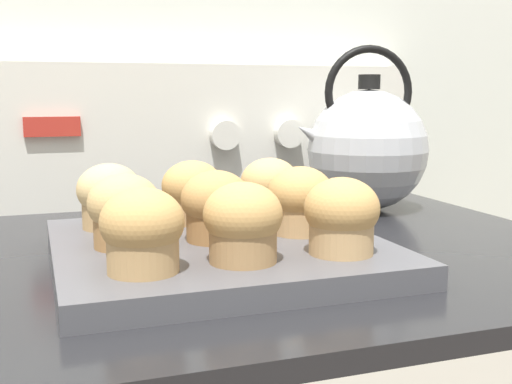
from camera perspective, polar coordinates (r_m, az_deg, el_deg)
name	(u,v)px	position (r m, az deg, el deg)	size (l,w,h in m)	color
control_panel	(174,135)	(0.96, -7.32, 5.09)	(0.75, 0.07, 0.20)	silver
muffin_pan	(218,250)	(0.63, -3.43, -5.21)	(0.31, 0.31, 0.02)	#4C4C51
muffin_r0_c0	(142,231)	(0.52, -10.07, -3.44)	(0.07, 0.07, 0.07)	tan
muffin_r0_c1	(243,223)	(0.54, -1.17, -2.79)	(0.07, 0.07, 0.07)	#A37A4C
muffin_r0_c2	(342,217)	(0.57, 7.62, -2.18)	(0.07, 0.07, 0.07)	tan
muffin_r1_c0	(124,211)	(0.60, -11.63, -1.68)	(0.07, 0.07, 0.07)	olive
muffin_r1_c1	(216,206)	(0.62, -3.59, -1.28)	(0.07, 0.07, 0.07)	olive
muffin_r1_c2	(300,201)	(0.65, 3.97, -0.78)	(0.07, 0.07, 0.07)	tan
muffin_r2_c0	(109,196)	(0.69, -12.91, -0.38)	(0.07, 0.07, 0.07)	tan
muffin_r2_c1	(192,192)	(0.71, -5.67, -0.02)	(0.07, 0.07, 0.07)	#A37A4C
muffin_r2_c2	(270,188)	(0.73, 1.24, 0.32)	(0.07, 0.07, 0.07)	#A37A4C
tea_kettle	(367,148)	(0.91, 9.81, 3.90)	(0.20, 0.17, 0.23)	#ADAFB5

